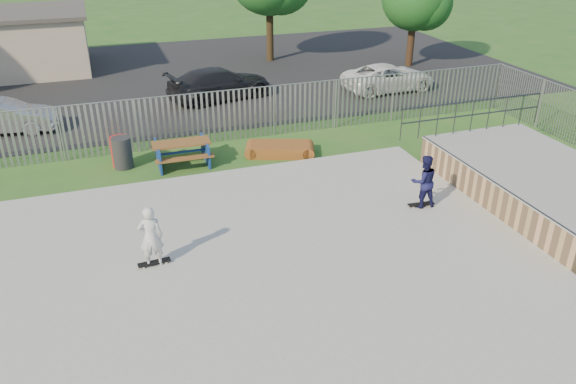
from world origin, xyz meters
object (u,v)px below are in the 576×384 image
object	(u,v)px
trash_bin_grey	(122,153)
skater_white	(151,237)
car_silver	(4,117)
car_white	(389,77)
trash_bin_red	(121,152)
car_dark	(220,84)
skater_navy	(424,181)
picnic_table	(182,153)
funbox	(280,149)

from	to	relation	value
trash_bin_grey	skater_white	distance (m)	6.65
car_silver	car_white	size ratio (longest dim) A/B	0.86
trash_bin_red	car_dark	world-z (taller)	car_dark
car_dark	skater_navy	size ratio (longest dim) A/B	3.10
car_white	car_dark	bearing A→B (deg)	77.53
picnic_table	skater_white	world-z (taller)	skater_white
picnic_table	trash_bin_red	xyz separation A→B (m)	(-2.03, 0.54, 0.11)
car_silver	trash_bin_red	bearing A→B (deg)	-131.02
trash_bin_grey	car_white	distance (m)	14.09
trash_bin_red	car_white	bearing A→B (deg)	21.42
funbox	trash_bin_red	size ratio (longest dim) A/B	2.17
skater_white	funbox	bearing A→B (deg)	-125.52
funbox	skater_navy	size ratio (longest dim) A/B	1.43
picnic_table	trash_bin_grey	world-z (taller)	trash_bin_grey
skater_navy	car_dark	bearing A→B (deg)	-71.08
car_dark	trash_bin_red	bearing A→B (deg)	129.46
car_silver	car_white	distance (m)	17.23
funbox	skater_white	distance (m)	7.95
trash_bin_grey	skater_navy	size ratio (longest dim) A/B	0.68
skater_navy	car_silver	bearing A→B (deg)	-37.25
trash_bin_grey	car_silver	xyz separation A→B (m)	(-4.17, 5.03, 0.13)
car_silver	funbox	bearing A→B (deg)	-111.92
car_silver	car_dark	size ratio (longest dim) A/B	0.79
funbox	car_dark	xyz separation A→B (m)	(-0.53, 7.32, 0.54)
funbox	car_silver	size ratio (longest dim) A/B	0.58
trash_bin_red	skater_navy	size ratio (longest dim) A/B	0.66
car_dark	car_white	size ratio (longest dim) A/B	1.08
car_white	picnic_table	bearing A→B (deg)	114.00
trash_bin_red	trash_bin_grey	distance (m)	0.16
trash_bin_grey	car_dark	xyz separation A→B (m)	(4.93, 6.63, 0.20)
car_silver	car_dark	distance (m)	9.24
car_silver	car_white	world-z (taller)	car_silver
car_silver	skater_navy	bearing A→B (deg)	-123.39
car_dark	trash_bin_grey	bearing A→B (deg)	130.37
trash_bin_red	trash_bin_grey	xyz separation A→B (m)	(0.05, -0.15, 0.01)
car_silver	skater_white	size ratio (longest dim) A/B	2.46
trash_bin_grey	car_dark	distance (m)	8.26
trash_bin_red	car_white	distance (m)	14.08
picnic_table	skater_white	bearing A→B (deg)	-104.76
funbox	car_white	world-z (taller)	car_white
picnic_table	funbox	size ratio (longest dim) A/B	0.86
trash_bin_grey	skater_white	xyz separation A→B (m)	(0.23, -6.64, 0.41)
trash_bin_grey	car_silver	bearing A→B (deg)	129.66
car_dark	picnic_table	bearing A→B (deg)	144.19
trash_bin_red	skater_white	distance (m)	6.81
funbox	trash_bin_red	xyz separation A→B (m)	(-5.51, 0.84, 0.33)
trash_bin_red	car_dark	distance (m)	8.17
picnic_table	car_white	bearing A→B (deg)	27.97
trash_bin_red	car_silver	size ratio (longest dim) A/B	0.27
picnic_table	car_white	size ratio (longest dim) A/B	0.43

